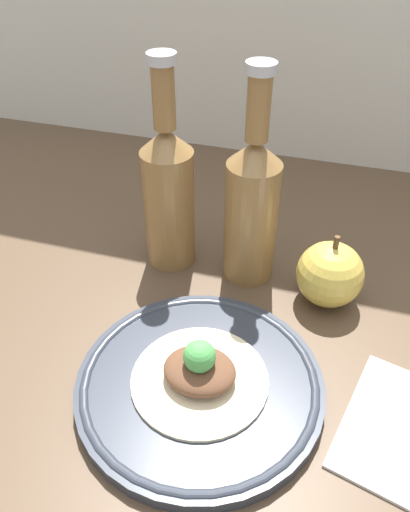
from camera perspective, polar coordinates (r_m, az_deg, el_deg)
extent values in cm
cube|color=brown|center=(63.28, -2.01, -11.05)|extent=(180.00, 110.00, 4.00)
cylinder|color=#2D333D|center=(56.76, -0.60, -14.52)|extent=(27.24, 27.24, 1.59)
torus|color=#2D333D|center=(56.32, -0.61, -14.18)|extent=(26.17, 26.17, 1.11)
cylinder|color=beige|center=(55.97, -0.61, -13.91)|extent=(15.05, 15.05, 0.40)
ellipsoid|color=brown|center=(54.80, -0.62, -12.96)|extent=(7.90, 6.72, 2.58)
sphere|color=#4CA34C|center=(52.99, -0.64, -11.39)|extent=(3.49, 3.49, 3.49)
cylinder|color=olive|center=(69.00, -4.08, 5.43)|extent=(7.02, 7.02, 17.12)
cone|color=olive|center=(64.04, -4.50, 13.04)|extent=(7.02, 7.02, 3.16)
cylinder|color=olive|center=(61.88, -4.76, 17.63)|extent=(2.81, 2.81, 7.82)
cylinder|color=#B7B7BC|center=(60.42, -5.00, 21.63)|extent=(3.51, 3.51, 1.20)
cylinder|color=olive|center=(66.39, 5.24, 3.87)|extent=(7.02, 7.02, 17.12)
cone|color=olive|center=(61.21, 5.79, 11.70)|extent=(7.02, 7.02, 3.16)
cylinder|color=olive|center=(58.95, 6.14, 16.46)|extent=(2.81, 2.81, 7.82)
cylinder|color=#B7B7BC|center=(57.42, 6.46, 20.63)|extent=(3.51, 3.51, 1.20)
sphere|color=gold|center=(66.19, 14.07, -2.03)|extent=(8.67, 8.67, 8.67)
cylinder|color=brown|center=(63.13, 14.76, 1.43)|extent=(0.69, 0.69, 1.95)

